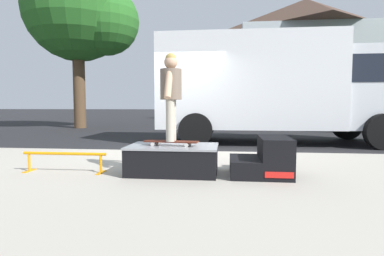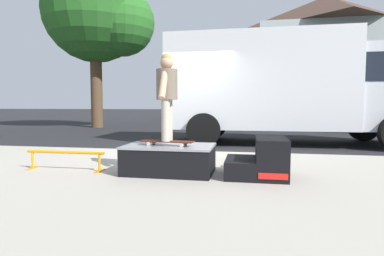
{
  "view_description": "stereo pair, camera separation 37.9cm",
  "coord_description": "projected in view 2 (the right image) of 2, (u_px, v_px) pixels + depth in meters",
  "views": [
    {
      "loc": [
        1.28,
        -7.11,
        1.12
      ],
      "look_at": [
        0.71,
        -1.9,
        0.72
      ],
      "focal_mm": 29.01,
      "sensor_mm": 36.0,
      "label": 1
    },
    {
      "loc": [
        1.66,
        -7.06,
        1.12
      ],
      "look_at": [
        0.71,
        -1.9,
        0.72
      ],
      "focal_mm": 29.01,
      "sensor_mm": 36.0,
      "label": 2
    }
  ],
  "objects": [
    {
      "name": "skate_box",
      "position": [
        169.0,
        158.0,
        4.53
      ],
      "size": [
        1.29,
        0.81,
        0.41
      ],
      "color": "black",
      "rests_on": "sidewalk_slab"
    },
    {
      "name": "skateboard",
      "position": [
        167.0,
        142.0,
        4.46
      ],
      "size": [
        0.8,
        0.29,
        0.07
      ],
      "color": "#4C1E14",
      "rests_on": "skate_box"
    },
    {
      "name": "skater_kid",
      "position": [
        167.0,
        90.0,
        4.41
      ],
      "size": [
        0.3,
        0.64,
        1.24
      ],
      "color": "#B7AD99",
      "rests_on": "skateboard"
    },
    {
      "name": "house_behind",
      "position": [
        326.0,
        58.0,
        20.91
      ],
      "size": [
        9.54,
        8.23,
        8.4
      ],
      "color": "silver",
      "rests_on": "ground"
    },
    {
      "name": "street_tree_neighbour",
      "position": [
        100.0,
        14.0,
        14.9
      ],
      "size": [
        5.37,
        4.88,
        8.07
      ],
      "color": "brown",
      "rests_on": "ground"
    },
    {
      "name": "ground_plane",
      "position": [
        177.0,
        152.0,
        7.31
      ],
      "size": [
        140.0,
        140.0,
        0.0
      ],
      "primitive_type": "plane",
      "color": "black"
    },
    {
      "name": "box_truck",
      "position": [
        292.0,
        84.0,
        8.82
      ],
      "size": [
        6.91,
        2.63,
        3.05
      ],
      "color": "silver",
      "rests_on": "ground"
    },
    {
      "name": "kicker_ramp",
      "position": [
        262.0,
        161.0,
        4.29
      ],
      "size": [
        0.83,
        0.79,
        0.54
      ],
      "color": "black",
      "rests_on": "sidewalk_slab"
    },
    {
      "name": "grind_rail",
      "position": [
        65.0,
        156.0,
        4.72
      ],
      "size": [
        1.28,
        0.28,
        0.3
      ],
      "color": "orange",
      "rests_on": "sidewalk_slab"
    },
    {
      "name": "sidewalk_slab",
      "position": [
        128.0,
        180.0,
        4.36
      ],
      "size": [
        50.0,
        5.0,
        0.12
      ],
      "primitive_type": "cube",
      "color": "#A8A093",
      "rests_on": "ground"
    }
  ]
}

